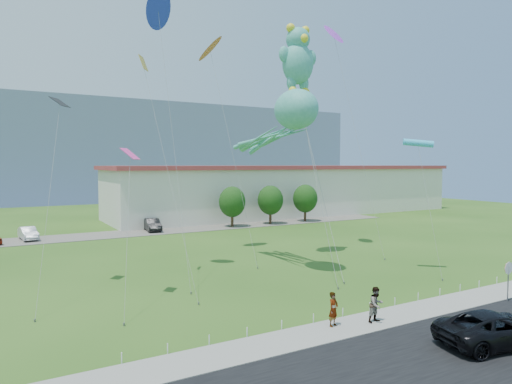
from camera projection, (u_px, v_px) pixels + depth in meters
ground at (341, 308)px, 26.70m from camera, size 160.00×160.00×0.00m
road at (463, 357)px, 19.76m from camera, size 80.00×8.00×0.06m
sidewalk at (375, 321)px, 24.31m from camera, size 80.00×2.50×0.10m
parking_strip at (157, 231)px, 57.03m from camera, size 70.00×6.00×0.06m
hill_ridge at (65, 150)px, 129.94m from camera, size 160.00×50.00×25.00m
warehouse at (290, 190)px, 77.46m from camera, size 61.00×15.00×8.20m
stop_sign at (508, 272)px, 27.64m from camera, size 0.80×0.07×2.50m
rope_fence at (357, 309)px, 25.55m from camera, size 26.05×0.05×0.50m
tree_near at (232, 202)px, 60.91m from camera, size 3.60×3.60×5.47m
tree_mid at (270, 200)px, 63.88m from camera, size 3.60×3.60×5.47m
tree_far at (305, 199)px, 66.85m from camera, size 3.60×3.60×5.47m
suv at (495, 329)px, 20.94m from camera, size 6.01×3.69×1.55m
pedestrian_left at (333, 309)px, 23.31m from camera, size 0.74×0.59×1.76m
pedestrian_right at (376, 304)px, 23.91m from camera, size 0.94×0.75×1.86m
parked_car_silver at (28, 233)px, 50.43m from camera, size 2.02×4.46×1.42m
parked_car_black at (152, 225)px, 57.27m from camera, size 2.12×4.83×1.54m
octopus_kite at (287, 121)px, 35.13m from camera, size 3.02×11.93×13.99m
teddy_bear_kite at (298, 58)px, 40.05m from camera, size 4.40×10.54×20.61m
small_kite_orange at (211, 53)px, 42.08m from camera, size 1.80×8.79×19.82m
small_kite_pink at (130, 169)px, 27.46m from camera, size 2.33×5.28×9.46m
small_kite_black at (57, 124)px, 29.43m from camera, size 2.95×7.11×12.93m
small_kite_yellow at (150, 91)px, 31.64m from camera, size 1.66×8.24×16.01m
small_kite_purple at (335, 40)px, 43.97m from camera, size 1.80×7.29×21.70m
small_kite_cyan at (418, 144)px, 34.67m from camera, size 0.58×3.86×10.44m
small_kite_blue at (159, 16)px, 33.61m from camera, size 1.80×7.01×20.55m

